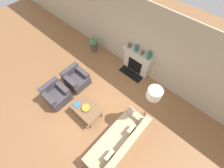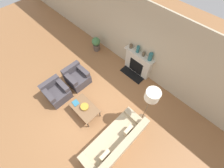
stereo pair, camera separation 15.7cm
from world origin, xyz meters
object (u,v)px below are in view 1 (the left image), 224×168
at_px(book, 77,105).
at_px(bowl, 86,108).
at_px(coffee_table, 86,109).
at_px(armchair_far, 76,79).
at_px(fireplace, 136,62).
at_px(armchair_near, 56,94).
at_px(floor_lamp, 154,95).
at_px(mantel_vase_center_right, 142,53).
at_px(couch, 119,142).
at_px(mantel_vase_center_left, 136,48).
at_px(mantel_vase_right, 149,55).
at_px(mantel_vase_left, 129,45).
at_px(potted_plant, 94,44).

bearing_deg(book, bowl, 23.32).
bearing_deg(coffee_table, armchair_far, 153.53).
bearing_deg(fireplace, book, -98.02).
height_order(fireplace, armchair_near, fireplace).
bearing_deg(book, floor_lamp, 40.09).
distance_m(fireplace, mantel_vase_center_right, 0.63).
xyz_separation_m(fireplace, coffee_table, (-0.05, -2.74, -0.12)).
bearing_deg(bowl, coffee_table, -93.40).
distance_m(fireplace, couch, 3.14).
xyz_separation_m(fireplace, bowl, (-0.05, -2.72, -0.04)).
bearing_deg(coffee_table, floor_lamp, 38.94).
bearing_deg(armchair_near, coffee_table, -76.38).
xyz_separation_m(coffee_table, floor_lamp, (1.56, 1.26, 1.18)).
xyz_separation_m(mantel_vase_center_left, mantel_vase_right, (0.57, 0.00, 0.02)).
distance_m(bowl, mantel_vase_center_right, 2.82).
height_order(couch, mantel_vase_right, mantel_vase_right).
height_order(couch, book, couch).
relative_size(book, mantel_vase_left, 1.65).
relative_size(bowl, mantel_vase_right, 0.88).
bearing_deg(coffee_table, mantel_vase_right, 79.82).
relative_size(armchair_far, mantel_vase_center_left, 3.05).
height_order(couch, mantel_vase_center_right, mantel_vase_center_right).
distance_m(mantel_vase_left, mantel_vase_center_right, 0.60).
relative_size(fireplace, couch, 0.59).
xyz_separation_m(coffee_table, mantel_vase_left, (-0.40, 2.75, 0.72)).
bearing_deg(armchair_far, mantel_vase_left, -22.80).
height_order(floor_lamp, mantel_vase_center_left, floor_lamp).
bearing_deg(mantel_vase_right, coffee_table, -100.18).
distance_m(coffee_table, bowl, 0.08).
xyz_separation_m(coffee_table, mantel_vase_center_right, (0.20, 2.75, 0.73)).
relative_size(coffee_table, mantel_vase_right, 3.18).
bearing_deg(mantel_vase_center_left, bowl, -88.47).
xyz_separation_m(armchair_near, potted_plant, (-0.84, 2.74, 0.07)).
xyz_separation_m(armchair_far, bowl, (1.29, -0.62, 0.18)).
bearing_deg(potted_plant, mantel_vase_center_left, 9.06).
distance_m(fireplace, mantel_vase_center_left, 0.68).
xyz_separation_m(mantel_vase_left, mantel_vase_center_right, (0.60, 0.00, 0.00)).
xyz_separation_m(couch, mantel_vase_left, (-1.91, 2.79, 0.82)).
bearing_deg(mantel_vase_center_left, floor_lamp, -42.40).
distance_m(coffee_table, book, 0.36).
bearing_deg(bowl, mantel_vase_center_left, 91.53).
relative_size(couch, book, 8.95).
bearing_deg(mantel_vase_right, armchair_near, -120.16).
bearing_deg(floor_lamp, fireplace, 135.61).
bearing_deg(book, mantel_vase_center_left, 89.07).
distance_m(coffee_table, mantel_vase_right, 2.91).
bearing_deg(bowl, mantel_vase_left, 98.33).
xyz_separation_m(couch, bowl, (-1.51, 0.06, 0.18)).
distance_m(mantel_vase_left, mantel_vase_center_left, 0.33).
xyz_separation_m(fireplace, mantel_vase_center_right, (0.15, 0.02, 0.61)).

